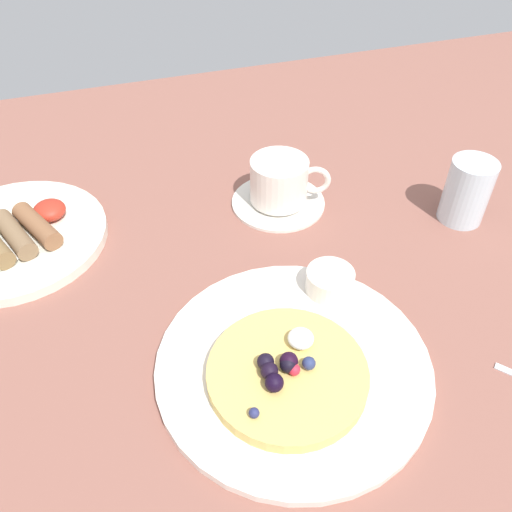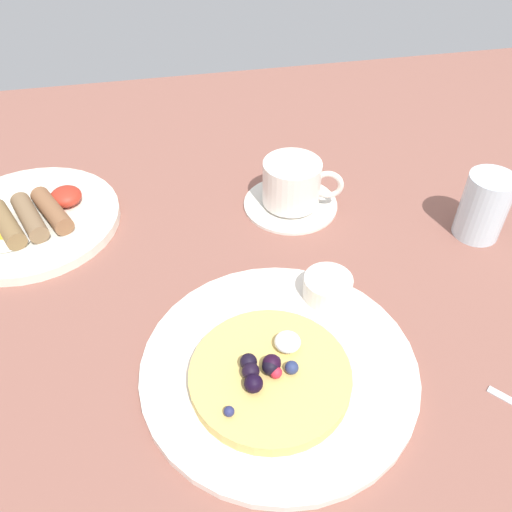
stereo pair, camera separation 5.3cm
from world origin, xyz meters
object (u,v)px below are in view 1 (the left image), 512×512
syrup_ramekin (330,281)px  coffee_saucer (278,201)px  pancake_plate (293,365)px  breakfast_plate (14,238)px  water_glass (467,191)px  coffee_cup (280,180)px

syrup_ramekin → coffee_saucer: syrup_ramekin is taller
pancake_plate → syrup_ramekin: syrup_ramekin is taller
breakfast_plate → water_glass: bearing=-13.0°
breakfast_plate → water_glass: 61.00cm
coffee_saucer → water_glass: size_ratio=1.48×
syrup_ramekin → coffee_saucer: 19.03cm
syrup_ramekin → coffee_saucer: bearing=88.8°
syrup_ramekin → coffee_cup: 18.94cm
breakfast_plate → coffee_saucer: bearing=-4.6°
pancake_plate → coffee_saucer: bearing=73.5°
coffee_saucer → pancake_plate: bearing=-106.5°
pancake_plate → breakfast_plate: breakfast_plate is taller
syrup_ramekin → coffee_cup: coffee_cup is taller
syrup_ramekin → water_glass: bearing=19.0°
coffee_saucer → water_glass: water_glass is taller
pancake_plate → coffee_cup: (8.27, 27.30, 3.62)cm
syrup_ramekin → coffee_saucer: size_ratio=0.42×
coffee_saucer → coffee_cup: coffee_cup is taller
breakfast_plate → water_glass: water_glass is taller
breakfast_plate → coffee_saucer: size_ratio=1.80×
coffee_cup → coffee_saucer: bearing=158.0°
breakfast_plate → coffee_cup: coffee_cup is taller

